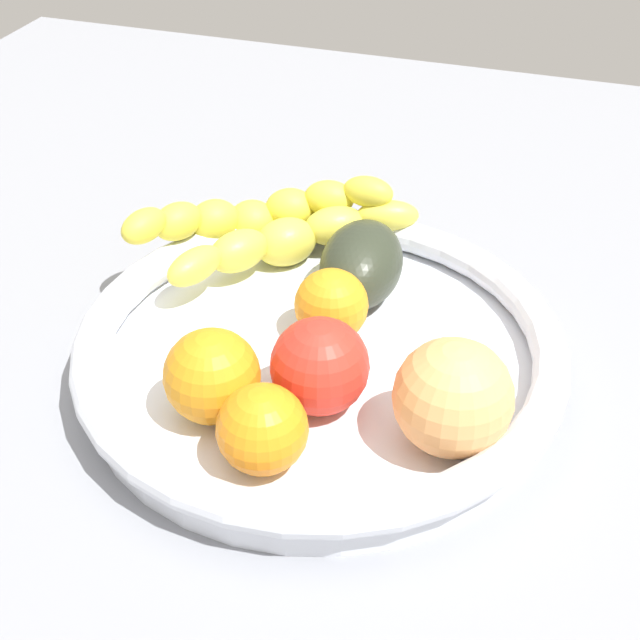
{
  "coord_description": "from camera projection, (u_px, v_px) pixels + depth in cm",
  "views": [
    {
      "loc": [
        14.63,
        -44.26,
        42.27
      ],
      "look_at": [
        0.0,
        0.0,
        7.63
      ],
      "focal_mm": 50.03,
      "sensor_mm": 36.0,
      "label": 1
    }
  ],
  "objects": [
    {
      "name": "orange_front",
      "position": [
        212.0,
        376.0,
        0.54
      ],
      "size": [
        5.93,
        5.93,
        5.93
      ],
      "primitive_type": "sphere",
      "color": "orange",
      "rests_on": "fruit_bowl"
    },
    {
      "name": "orange_mid_left",
      "position": [
        336.0,
        306.0,
        0.6
      ],
      "size": [
        5.06,
        5.06,
        5.06
      ],
      "primitive_type": "sphere",
      "color": "orange",
      "rests_on": "fruit_bowl"
    },
    {
      "name": "fruit_bowl",
      "position": [
        320.0,
        351.0,
        0.6
      ],
      "size": [
        32.64,
        32.64,
        4.03
      ],
      "color": "white",
      "rests_on": "kitchen_counter"
    },
    {
      "name": "banana_draped_left",
      "position": [
        289.0,
        240.0,
        0.67
      ],
      "size": [
        15.9,
        15.91,
        4.21
      ],
      "color": "#E2D546",
      "rests_on": "fruit_bowl"
    },
    {
      "name": "tomato_red",
      "position": [
        320.0,
        366.0,
        0.54
      ],
      "size": [
        6.14,
        6.14,
        6.14
      ],
      "primitive_type": "sphere",
      "color": "red",
      "rests_on": "fruit_bowl"
    },
    {
      "name": "orange_mid_right",
      "position": [
        266.0,
        430.0,
        0.5
      ],
      "size": [
        5.33,
        5.33,
        5.33
      ],
      "primitive_type": "sphere",
      "color": "orange",
      "rests_on": "fruit_bowl"
    },
    {
      "name": "kitchen_counter",
      "position": [
        320.0,
        391.0,
        0.62
      ],
      "size": [
        120.0,
        120.0,
        3.0
      ],
      "primitive_type": "cube",
      "color": "gray",
      "rests_on": "ground"
    },
    {
      "name": "avocado_dark",
      "position": [
        361.0,
        264.0,
        0.64
      ],
      "size": [
        6.54,
        9.22,
        5.47
      ],
      "primitive_type": "ellipsoid",
      "rotation": [
        0.0,
        0.0,
        1.65
      ],
      "color": "#2D3426",
      "rests_on": "fruit_bowl"
    },
    {
      "name": "banana_draped_right",
      "position": [
        254.0,
        214.0,
        0.69
      ],
      "size": [
        17.75,
        13.79,
        5.92
      ],
      "color": "yellow",
      "rests_on": "fruit_bowl"
    },
    {
      "name": "peach_blush",
      "position": [
        453.0,
        397.0,
        0.51
      ],
      "size": [
        7.08,
        7.08,
        7.08
      ],
      "primitive_type": "sphere",
      "color": "#F9AA61",
      "rests_on": "fruit_bowl"
    }
  ]
}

